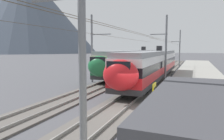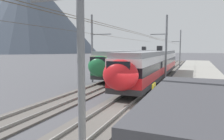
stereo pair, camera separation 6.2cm
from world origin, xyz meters
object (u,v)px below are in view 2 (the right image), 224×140
object	(u,v)px
passenger_walking	(152,136)
handbag_near_sign	(160,122)
platform_sign	(154,94)
train_far_track	(137,60)
potted_plant_platform_edge	(139,131)
catenary_mast_mid	(165,49)
catenary_mast_east	(180,48)
catenary_mast_west	(77,51)
train_near_platform	(154,64)
catenary_mast_far_side	(93,48)

from	to	relation	value
passenger_walking	handbag_near_sign	xyz separation A→B (m)	(3.70, 0.30, -0.81)
platform_sign	passenger_walking	bearing A→B (deg)	-169.85
train_far_track	potted_plant_platform_edge	size ratio (longest dim) A/B	42.33
train_far_track	catenary_mast_mid	world-z (taller)	catenary_mast_mid
catenary_mast_mid	catenary_mast_east	size ratio (longest dim) A/B	1.00
catenary_mast_west	catenary_mast_mid	distance (m)	19.23
catenary_mast_west	catenary_mast_east	distance (m)	41.70
train_near_platform	passenger_walking	world-z (taller)	train_near_platform
platform_sign	passenger_walking	size ratio (longest dim) A/B	1.22
potted_plant_platform_edge	catenary_mast_west	bearing A→B (deg)	152.22
potted_plant_platform_edge	handbag_near_sign	bearing A→B (deg)	-12.90
train_near_platform	potted_plant_platform_edge	distance (m)	18.58
catenary_mast_west	passenger_walking	size ratio (longest dim) A/B	28.13
train_far_track	catenary_mast_west	size ratio (longest dim) A/B	0.67
train_near_platform	catenary_mast_far_side	bearing A→B (deg)	117.10
train_near_platform	platform_sign	xyz separation A→B (m)	(-15.90, -3.02, -0.36)
train_far_track	train_near_platform	bearing A→B (deg)	-152.41
catenary_mast_east	catenary_mast_far_side	xyz separation A→B (m)	(-24.34, 8.33, 0.09)
passenger_walking	catenary_mast_far_side	bearing A→B (deg)	32.71
catenary_mast_far_side	catenary_mast_mid	bearing A→B (deg)	-77.34
train_far_track	catenary_mast_east	world-z (taller)	catenary_mast_east
train_near_platform	catenary_mast_east	bearing A→B (deg)	-4.30
platform_sign	handbag_near_sign	world-z (taller)	platform_sign
passenger_walking	catenary_mast_mid	bearing A→B (deg)	6.72
passenger_walking	potted_plant_platform_edge	xyz separation A→B (m)	(1.48, 0.81, -0.52)
train_far_track	potted_plant_platform_edge	bearing A→B (deg)	-164.56
catenary_mast_west	catenary_mast_east	xyz separation A→B (m)	(41.70, -0.00, 0.10)
catenary_mast_mid	train_near_platform	bearing A→B (deg)	44.62
train_far_track	catenary_mast_west	distance (m)	30.24
catenary_mast_far_side	handbag_near_sign	distance (m)	16.64
catenary_mast_west	passenger_walking	xyz separation A→B (m)	(1.05, -2.15, -2.81)
catenary_mast_mid	catenary_mast_far_side	distance (m)	8.54
train_far_track	catenary_mast_mid	bearing A→B (deg)	-149.29
catenary_mast_west	catenary_mast_far_side	distance (m)	19.26
catenary_mast_west	potted_plant_platform_edge	xyz separation A→B (m)	(2.53, -1.33, -3.33)
train_far_track	handbag_near_sign	xyz separation A→B (m)	(-24.80, -7.97, -1.76)
handbag_near_sign	platform_sign	bearing A→B (deg)	66.59
train_far_track	passenger_walking	xyz separation A→B (m)	(-28.51, -8.28, -0.94)
catenary_mast_far_side	passenger_walking	distance (m)	19.62
passenger_walking	train_near_platform	bearing A→B (deg)	10.63
train_far_track	passenger_walking	distance (m)	29.70
train_far_track	platform_sign	distance (m)	25.78
catenary_mast_east	passenger_walking	bearing A→B (deg)	-176.98
catenary_mast_east	passenger_walking	xyz separation A→B (m)	(-40.65, -2.14, -2.92)
catenary_mast_mid	passenger_walking	world-z (taller)	catenary_mast_mid
catenary_mast_east	train_near_platform	bearing A→B (deg)	175.70
catenary_mast_east	platform_sign	distance (m)	36.88
train_far_track	catenary_mast_west	world-z (taller)	catenary_mast_west
catenary_mast_far_side	catenary_mast_west	bearing A→B (deg)	-154.37
catenary_mast_east	catenary_mast_mid	bearing A→B (deg)	179.99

